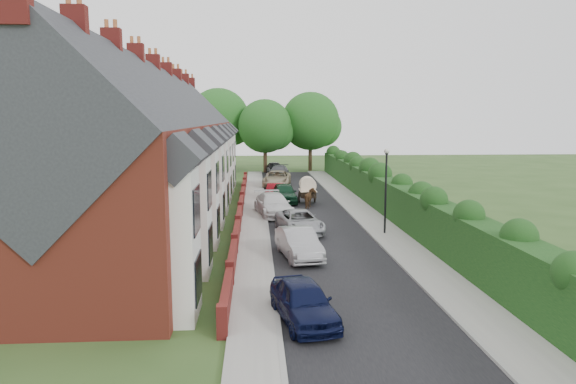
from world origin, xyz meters
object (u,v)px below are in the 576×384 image
(car_silver_a, at_px, (299,243))
(horse, at_px, (310,198))
(car_green, at_px, (284,193))
(car_white, at_px, (273,205))
(car_beige, at_px, (277,179))
(car_navy, at_px, (303,301))
(car_grey, at_px, (279,172))
(lamppost, at_px, (386,180))
(car_black, at_px, (275,168))
(car_red, at_px, (275,191))
(car_silver_b, at_px, (300,221))
(horse_cart, at_px, (308,188))

(car_silver_a, relative_size, horse, 2.53)
(car_silver_a, height_order, car_green, car_green)
(car_white, xyz_separation_m, car_beige, (0.92, 15.75, 0.01))
(car_navy, xyz_separation_m, car_grey, (1.07, 41.78, 0.04))
(lamppost, height_order, horse, lamppost)
(car_navy, bearing_deg, car_black, 77.71)
(car_navy, height_order, car_grey, car_grey)
(car_white, relative_size, car_red, 1.35)
(car_grey, bearing_deg, car_silver_b, -81.20)
(car_white, xyz_separation_m, car_green, (1.09, 5.56, 0.02))
(car_silver_a, distance_m, car_red, 18.91)
(car_silver_a, xyz_separation_m, car_silver_b, (0.55, 5.70, -0.06))
(car_black, distance_m, horse, 24.04)
(lamppost, distance_m, car_navy, 14.38)
(car_silver_a, xyz_separation_m, car_grey, (0.55, 33.70, 0.02))
(car_beige, bearing_deg, car_navy, -84.07)
(car_navy, distance_m, car_green, 24.96)
(car_navy, bearing_deg, lamppost, 53.31)
(car_silver_a, distance_m, car_black, 38.24)
(lamppost, relative_size, horse_cart, 1.69)
(car_navy, distance_m, car_silver_b, 13.82)
(lamppost, bearing_deg, car_black, 98.93)
(car_beige, distance_m, car_black, 11.19)
(car_silver_a, bearing_deg, horse_cart, 73.24)
(lamppost, height_order, car_silver_b, lamppost)
(car_silver_b, relative_size, car_grey, 0.93)
(car_silver_b, xyz_separation_m, car_black, (-0.27, 32.53, 0.11))
(lamppost, xyz_separation_m, car_white, (-6.40, 6.60, -2.52))
(car_white, height_order, horse_cart, horse_cart)
(car_red, distance_m, horse_cart, 3.77)
(car_silver_a, relative_size, horse_cart, 1.46)
(horse, height_order, horse_cart, horse_cart)
(car_silver_a, bearing_deg, car_grey, 79.71)
(car_white, relative_size, horse_cart, 1.75)
(car_silver_a, bearing_deg, horse, 72.27)
(car_silver_b, relative_size, car_red, 1.21)
(lamppost, bearing_deg, car_grey, 99.78)
(car_white, height_order, car_black, same)
(horse_cart, bearing_deg, car_navy, -96.16)
(car_grey, bearing_deg, car_beige, -85.30)
(horse, bearing_deg, car_grey, -73.03)
(car_white, distance_m, car_beige, 15.77)
(car_red, xyz_separation_m, horse, (2.53, -4.64, 0.09))
(lamppost, relative_size, car_silver_b, 1.07)
(car_red, relative_size, horse_cart, 1.30)
(car_silver_a, xyz_separation_m, horse_cart, (2.10, 16.18, 0.53))
(car_red, bearing_deg, car_grey, 93.81)
(car_white, xyz_separation_m, horse_cart, (2.95, 4.87, 0.48))
(car_silver_b, height_order, car_black, car_black)
(lamppost, relative_size, car_red, 1.29)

